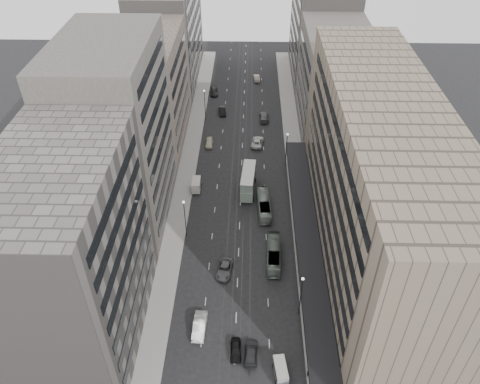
# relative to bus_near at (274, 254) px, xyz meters

# --- Properties ---
(ground) EXTENTS (220.00, 220.00, 0.00)m
(ground) POSITION_rel_bus_near_xyz_m (-6.14, -6.39, -1.34)
(ground) COLOR black
(ground) RESTS_ON ground
(sidewalk_right) EXTENTS (4.00, 125.00, 0.15)m
(sidewalk_right) POSITION_rel_bus_near_xyz_m (5.86, 31.11, -1.27)
(sidewalk_right) COLOR gray
(sidewalk_right) RESTS_ON ground
(sidewalk_left) EXTENTS (4.00, 125.00, 0.15)m
(sidewalk_left) POSITION_rel_bus_near_xyz_m (-18.14, 31.11, -1.27)
(sidewalk_left) COLOR gray
(sidewalk_left) RESTS_ON ground
(department_store) EXTENTS (19.20, 60.00, 30.00)m
(department_store) POSITION_rel_bus_near_xyz_m (15.31, 1.61, 13.60)
(department_store) COLOR #796A58
(department_store) RESTS_ON ground
(building_right_mid) EXTENTS (15.00, 28.00, 24.00)m
(building_right_mid) POSITION_rel_bus_near_xyz_m (15.36, 45.61, 10.66)
(building_right_mid) COLOR #4C4742
(building_right_mid) RESTS_ON ground
(building_right_far) EXTENTS (15.00, 32.00, 28.00)m
(building_right_far) POSITION_rel_bus_near_xyz_m (15.36, 75.61, 12.66)
(building_right_far) COLOR slate
(building_right_far) RESTS_ON ground
(building_left_a) EXTENTS (15.00, 28.00, 30.00)m
(building_left_a) POSITION_rel_bus_near_xyz_m (-27.64, -14.39, 13.66)
(building_left_a) COLOR slate
(building_left_a) RESTS_ON ground
(building_left_b) EXTENTS (15.00, 26.00, 34.00)m
(building_left_b) POSITION_rel_bus_near_xyz_m (-27.64, 12.61, 15.66)
(building_left_b) COLOR #4C4742
(building_left_b) RESTS_ON ground
(building_left_c) EXTENTS (15.00, 28.00, 25.00)m
(building_left_c) POSITION_rel_bus_near_xyz_m (-27.64, 39.61, 11.16)
(building_left_c) COLOR #6E6056
(building_left_c) RESTS_ON ground
(building_left_d) EXTENTS (15.00, 38.00, 28.00)m
(building_left_d) POSITION_rel_bus_near_xyz_m (-27.64, 72.61, 12.66)
(building_left_d) COLOR slate
(building_left_d) RESTS_ON ground
(lamp_right_near) EXTENTS (0.44, 0.44, 8.32)m
(lamp_right_near) POSITION_rel_bus_near_xyz_m (3.56, -11.39, 3.86)
(lamp_right_near) COLOR #262628
(lamp_right_near) RESTS_ON ground
(lamp_right_far) EXTENTS (0.44, 0.44, 8.32)m
(lamp_right_far) POSITION_rel_bus_near_xyz_m (3.56, 28.61, 3.86)
(lamp_right_far) COLOR #262628
(lamp_right_far) RESTS_ON ground
(lamp_left_near) EXTENTS (0.44, 0.44, 8.32)m
(lamp_left_near) POSITION_rel_bus_near_xyz_m (-15.84, 5.61, 3.86)
(lamp_left_near) COLOR #262628
(lamp_left_near) RESTS_ON ground
(lamp_left_far) EXTENTS (0.44, 0.44, 8.32)m
(lamp_left_far) POSITION_rel_bus_near_xyz_m (-15.84, 48.61, 3.86)
(lamp_left_far) COLOR #262628
(lamp_left_far) RESTS_ON ground
(bus_near) EXTENTS (2.61, 9.73, 2.69)m
(bus_near) POSITION_rel_bus_near_xyz_m (0.00, 0.00, 0.00)
(bus_near) COLOR slate
(bus_near) RESTS_ON ground
(bus_far) EXTENTS (2.82, 9.81, 2.70)m
(bus_far) POSITION_rel_bus_near_xyz_m (-1.50, 13.20, 0.01)
(bus_far) COLOR #94A097
(bus_far) RESTS_ON ground
(double_decker) EXTENTS (3.31, 9.11, 4.89)m
(double_decker) POSITION_rel_bus_near_xyz_m (-4.64, 19.26, 1.30)
(double_decker) COLOR gray
(double_decker) RESTS_ON ground
(vw_microbus) EXTENTS (2.17, 4.01, 2.06)m
(vw_microbus) POSITION_rel_bus_near_xyz_m (0.24, -21.76, -0.20)
(vw_microbus) COLOR slate
(vw_microbus) RESTS_ON ground
(panel_van) EXTENTS (1.99, 3.85, 2.39)m
(panel_van) POSITION_rel_bus_near_xyz_m (-15.34, 19.44, -0.03)
(panel_van) COLOR beige
(panel_van) RESTS_ON ground
(sedan_0) EXTENTS (1.72, 4.01, 1.35)m
(sedan_0) POSITION_rel_bus_near_xyz_m (-6.03, -18.43, -0.67)
(sedan_0) COLOR black
(sedan_0) RESTS_ON ground
(sedan_1) EXTENTS (2.04, 5.31, 1.72)m
(sedan_1) POSITION_rel_bus_near_xyz_m (-11.57, -14.66, -0.48)
(sedan_1) COLOR white
(sedan_1) RESTS_ON ground
(sedan_2) EXTENTS (3.03, 5.43, 1.44)m
(sedan_2) POSITION_rel_bus_near_xyz_m (-8.38, -3.12, -0.63)
(sedan_2) COLOR #565759
(sedan_2) RESTS_ON ground
(sedan_3) EXTENTS (2.25, 4.97, 1.41)m
(sedan_3) POSITION_rel_bus_near_xyz_m (-3.83, -18.88, -0.64)
(sedan_3) COLOR #262628
(sedan_3) RESTS_ON ground
(sedan_4) EXTENTS (1.82, 4.40, 1.49)m
(sedan_4) POSITION_rel_bus_near_xyz_m (-13.96, 36.53, -0.60)
(sedan_4) COLOR beige
(sedan_4) RESTS_ON ground
(sedan_5) EXTENTS (2.22, 4.85, 1.54)m
(sedan_5) POSITION_rel_bus_near_xyz_m (-11.74, 52.03, -0.57)
(sedan_5) COLOR black
(sedan_5) RESTS_ON ground
(sedan_6) EXTENTS (3.27, 5.87, 1.55)m
(sedan_6) POSITION_rel_bus_near_xyz_m (-2.60, 37.10, -0.57)
(sedan_6) COLOR silver
(sedan_6) RESTS_ON ground
(sedan_7) EXTENTS (2.44, 5.70, 1.64)m
(sedan_7) POSITION_rel_bus_near_xyz_m (-0.90, 49.11, -0.52)
(sedan_7) COLOR #4E4F51
(sedan_7) RESTS_ON ground
(sedan_8) EXTENTS (2.51, 5.14, 1.69)m
(sedan_8) POSITION_rel_bus_near_xyz_m (-14.64, 63.10, -0.50)
(sedan_8) COLOR black
(sedan_8) RESTS_ON ground
(sedan_9) EXTENTS (2.02, 4.81, 1.54)m
(sedan_9) POSITION_rel_bus_near_xyz_m (-2.64, 72.34, -0.57)
(sedan_9) COLOR #AB9C8D
(sedan_9) RESTS_ON ground
(pedestrian) EXTENTS (0.73, 0.70, 1.69)m
(pedestrian) POSITION_rel_bus_near_xyz_m (4.06, -21.92, -0.35)
(pedestrian) COLOR black
(pedestrian) RESTS_ON sidewalk_right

